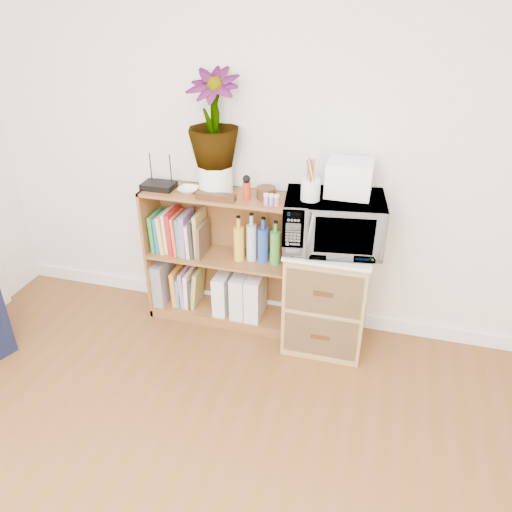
% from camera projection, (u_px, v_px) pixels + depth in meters
% --- Properties ---
extents(skirting_board, '(4.00, 0.02, 0.10)m').
position_uv_depth(skirting_board, '(274.00, 307.00, 3.64)').
color(skirting_board, white).
rests_on(skirting_board, ground).
extents(bookshelf, '(1.00, 0.30, 0.95)m').
position_uv_depth(bookshelf, '(220.00, 259.00, 3.39)').
color(bookshelf, brown).
rests_on(bookshelf, ground).
extents(wicker_unit, '(0.50, 0.45, 0.70)m').
position_uv_depth(wicker_unit, '(327.00, 296.00, 3.21)').
color(wicker_unit, '#9E7542').
rests_on(wicker_unit, ground).
extents(microwave, '(0.63, 0.47, 0.32)m').
position_uv_depth(microwave, '(333.00, 223.00, 2.95)').
color(microwave, silver).
rests_on(microwave, wicker_unit).
extents(pen_cup, '(0.11, 0.11, 0.12)m').
position_uv_depth(pen_cup, '(311.00, 190.00, 2.82)').
color(pen_cup, white).
rests_on(pen_cup, microwave).
extents(small_appliance, '(0.26, 0.21, 0.20)m').
position_uv_depth(small_appliance, '(349.00, 178.00, 2.86)').
color(small_appliance, white).
rests_on(small_appliance, microwave).
extents(router, '(0.21, 0.14, 0.04)m').
position_uv_depth(router, '(159.00, 186.00, 3.23)').
color(router, black).
rests_on(router, bookshelf).
extents(white_bowl, '(0.13, 0.13, 0.03)m').
position_uv_depth(white_bowl, '(188.00, 190.00, 3.17)').
color(white_bowl, white).
rests_on(white_bowl, bookshelf).
extents(plant_pot, '(0.21, 0.21, 0.18)m').
position_uv_depth(plant_pot, '(216.00, 179.00, 3.14)').
color(plant_pot, white).
rests_on(plant_pot, bookshelf).
extents(potted_plant, '(0.32, 0.32, 0.57)m').
position_uv_depth(potted_plant, '(213.00, 119.00, 2.95)').
color(potted_plant, '#3E7830').
rests_on(potted_plant, plant_pot).
extents(trinket_box, '(0.25, 0.06, 0.04)m').
position_uv_depth(trinket_box, '(216.00, 197.00, 3.06)').
color(trinket_box, '#3D2210').
rests_on(trinket_box, bookshelf).
extents(kokeshi_doll, '(0.05, 0.05, 0.11)m').
position_uv_depth(kokeshi_doll, '(247.00, 191.00, 3.05)').
color(kokeshi_doll, '#B12815').
rests_on(kokeshi_doll, bookshelf).
extents(wooden_bowl, '(0.12, 0.12, 0.07)m').
position_uv_depth(wooden_bowl, '(266.00, 193.00, 3.08)').
color(wooden_bowl, '#391D0F').
rests_on(wooden_bowl, bookshelf).
extents(paint_jars, '(0.11, 0.04, 0.06)m').
position_uv_depth(paint_jars, '(271.00, 201.00, 2.98)').
color(paint_jars, '#D17486').
rests_on(paint_jars, bookshelf).
extents(file_box, '(0.10, 0.26, 0.32)m').
position_uv_depth(file_box, '(163.00, 280.00, 3.62)').
color(file_box, gray).
rests_on(file_box, bookshelf).
extents(magazine_holder_left, '(0.09, 0.23, 0.29)m').
position_uv_depth(magazine_holder_left, '(223.00, 292.00, 3.51)').
color(magazine_holder_left, silver).
rests_on(magazine_holder_left, bookshelf).
extents(magazine_holder_mid, '(0.10, 0.25, 0.31)m').
position_uv_depth(magazine_holder_mid, '(241.00, 293.00, 3.47)').
color(magazine_holder_mid, silver).
rests_on(magazine_holder_mid, bookshelf).
extents(magazine_holder_right, '(0.10, 0.25, 0.32)m').
position_uv_depth(magazine_holder_right, '(256.00, 295.00, 3.44)').
color(magazine_holder_right, silver).
rests_on(magazine_holder_right, bookshelf).
extents(cookbooks, '(0.37, 0.20, 0.30)m').
position_uv_depth(cookbooks, '(180.00, 232.00, 3.38)').
color(cookbooks, '#227F2F').
rests_on(cookbooks, bookshelf).
extents(liquor_bottles, '(0.47, 0.07, 0.32)m').
position_uv_depth(liquor_bottles, '(268.00, 242.00, 3.23)').
color(liquor_bottles, gold).
rests_on(liquor_bottles, bookshelf).
extents(lower_books, '(0.21, 0.19, 0.29)m').
position_uv_depth(lower_books, '(188.00, 287.00, 3.59)').
color(lower_books, orange).
rests_on(lower_books, bookshelf).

